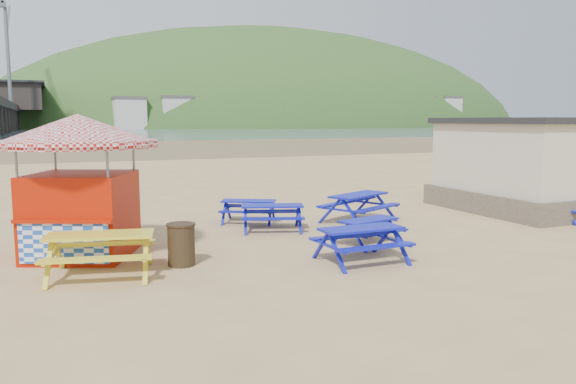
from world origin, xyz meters
name	(u,v)px	position (x,y,z in m)	size (l,w,h in m)	color
ground	(297,237)	(0.00, 0.00, 0.00)	(400.00, 400.00, 0.00)	tan
wet_sand	(104,146)	(0.00, 55.00, 0.00)	(400.00, 400.00, 0.00)	brown
sea	(69,130)	(0.00, 170.00, 0.01)	(400.00, 400.00, 0.00)	#495B68
picnic_table_blue_a	(272,218)	(-0.30, 1.08, 0.36)	(2.08, 1.87, 0.72)	#0D00AD
picnic_table_blue_b	(249,211)	(-0.49, 2.52, 0.34)	(2.02, 1.90, 0.67)	#0D00AD
picnic_table_blue_c	(358,208)	(2.56, 1.22, 0.43)	(2.57, 2.38, 0.86)	#0D00AD
picnic_table_blue_d	(361,245)	(0.19, -2.96, 0.38)	(1.84, 1.48, 0.76)	#0D00AD
picnic_table_blue_e	(368,232)	(1.23, -1.56, 0.32)	(1.79, 1.57, 0.64)	#0D00AD
picnic_table_blue_f	(571,209)	(8.75, -1.09, 0.35)	(1.81, 1.54, 0.69)	#0D00AD
picnic_table_yellow	(101,255)	(-5.12, -1.92, 0.43)	(2.35, 2.05, 0.86)	gold
ice_cream_kiosk	(80,167)	(-5.35, -0.02, 2.02)	(4.74, 4.74, 3.21)	#A61502
litter_bin	(181,244)	(-3.47, -1.72, 0.46)	(0.62, 0.62, 0.91)	#362D18
amenity_block	(559,163)	(10.50, 1.00, 1.57)	(7.40, 5.40, 3.15)	#665B4C
pier	(3,112)	(-17.99, 178.23, 5.46)	(24.00, 220.00, 39.29)	black
headland_town	(272,148)	(90.00, 229.68, -9.91)	(264.00, 144.00, 108.00)	#2D4C1E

